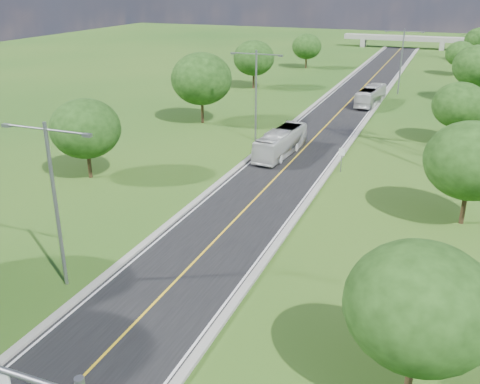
% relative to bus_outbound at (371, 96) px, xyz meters
% --- Properties ---
extents(ground, '(260.00, 260.00, 0.00)m').
position_rel_bus_outbound_xyz_m(ground, '(-3.20, -8.13, -1.39)').
color(ground, '#1C4A15').
rests_on(ground, ground).
extents(road, '(8.00, 150.00, 0.06)m').
position_rel_bus_outbound_xyz_m(road, '(-3.20, -2.13, -1.36)').
color(road, black).
rests_on(road, ground).
extents(curb_left, '(0.50, 150.00, 0.22)m').
position_rel_bus_outbound_xyz_m(curb_left, '(-7.45, -2.13, -1.28)').
color(curb_left, gray).
rests_on(curb_left, ground).
extents(curb_right, '(0.50, 150.00, 0.22)m').
position_rel_bus_outbound_xyz_m(curb_right, '(1.05, -2.13, -1.28)').
color(curb_right, gray).
rests_on(curb_right, ground).
extents(speed_limit_sign, '(0.55, 0.09, 2.40)m').
position_rel_bus_outbound_xyz_m(speed_limit_sign, '(2.00, -30.15, 0.21)').
color(speed_limit_sign, slate).
rests_on(speed_limit_sign, ground).
extents(overpass, '(30.00, 3.00, 3.20)m').
position_rel_bus_outbound_xyz_m(overpass, '(-3.20, 71.87, 1.03)').
color(overpass, gray).
rests_on(overpass, ground).
extents(streetlight_near_left, '(5.90, 0.25, 10.00)m').
position_rel_bus_outbound_xyz_m(streetlight_near_left, '(-9.20, -56.13, 4.56)').
color(streetlight_near_left, slate).
rests_on(streetlight_near_left, ground).
extents(streetlight_mid_left, '(5.90, 0.25, 10.00)m').
position_rel_bus_outbound_xyz_m(streetlight_mid_left, '(-9.20, -23.13, 4.56)').
color(streetlight_mid_left, slate).
rests_on(streetlight_mid_left, ground).
extents(streetlight_far_right, '(5.90, 0.25, 10.00)m').
position_rel_bus_outbound_xyz_m(streetlight_far_right, '(2.80, 9.87, 4.56)').
color(streetlight_far_right, slate).
rests_on(streetlight_far_right, ground).
extents(tree_lb, '(6.30, 6.30, 7.33)m').
position_rel_bus_outbound_xyz_m(tree_lb, '(-19.20, -40.13, 3.26)').
color(tree_lb, black).
rests_on(tree_lb, ground).
extents(tree_lc, '(7.56, 7.56, 8.79)m').
position_rel_bus_outbound_xyz_m(tree_lc, '(-18.20, -18.13, 4.19)').
color(tree_lc, black).
rests_on(tree_lc, ground).
extents(tree_ld, '(6.72, 6.72, 7.82)m').
position_rel_bus_outbound_xyz_m(tree_ld, '(-20.20, 5.87, 3.57)').
color(tree_ld, black).
rests_on(tree_ld, ground).
extents(tree_le, '(5.88, 5.88, 6.84)m').
position_rel_bus_outbound_xyz_m(tree_le, '(-17.70, 29.87, 2.95)').
color(tree_le, black).
rests_on(tree_le, ground).
extents(tree_ra, '(6.30, 6.30, 7.33)m').
position_rel_bus_outbound_xyz_m(tree_ra, '(10.80, -58.13, 3.26)').
color(tree_ra, black).
rests_on(tree_ra, ground).
extents(tree_rb, '(6.72, 6.72, 7.82)m').
position_rel_bus_outbound_xyz_m(tree_rb, '(12.80, -38.13, 3.57)').
color(tree_rb, black).
rests_on(tree_rb, ground).
extents(tree_rc, '(5.88, 5.88, 6.84)m').
position_rel_bus_outbound_xyz_m(tree_rc, '(11.80, -16.13, 2.95)').
color(tree_rc, black).
rests_on(tree_rc, ground).
extents(tree_rd, '(7.14, 7.14, 8.30)m').
position_rel_bus_outbound_xyz_m(tree_rd, '(13.80, 7.87, 3.88)').
color(tree_rd, black).
rests_on(tree_rd, ground).
extents(tree_re, '(5.46, 5.46, 6.35)m').
position_rel_bus_outbound_xyz_m(tree_re, '(11.30, 31.87, 2.64)').
color(tree_re, black).
rests_on(tree_re, ground).
extents(tree_rf, '(6.30, 6.30, 7.33)m').
position_rel_bus_outbound_xyz_m(tree_rf, '(14.80, 51.87, 3.26)').
color(tree_rf, black).
rests_on(tree_rf, ground).
extents(bus_outbound, '(3.14, 9.69, 2.65)m').
position_rel_bus_outbound_xyz_m(bus_outbound, '(0.00, 0.00, 0.00)').
color(bus_outbound, silver).
rests_on(bus_outbound, road).
extents(bus_inbound, '(3.00, 9.86, 2.71)m').
position_rel_bus_outbound_xyz_m(bus_inbound, '(-4.87, -27.38, 0.03)').
color(bus_inbound, silver).
rests_on(bus_inbound, road).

